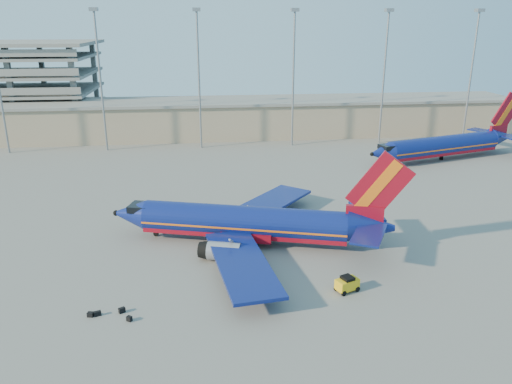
% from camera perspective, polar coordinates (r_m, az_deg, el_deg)
% --- Properties ---
extents(ground, '(220.00, 220.00, 0.00)m').
position_cam_1_polar(ground, '(66.14, -1.44, -4.16)').
color(ground, slate).
rests_on(ground, ground).
extents(terminal_building, '(122.00, 16.00, 8.50)m').
position_cam_1_polar(terminal_building, '(121.58, 0.76, 8.60)').
color(terminal_building, gray).
rests_on(terminal_building, ground).
extents(light_mast_row, '(101.60, 1.60, 28.65)m').
position_cam_1_polar(light_mast_row, '(107.50, -1.09, 14.38)').
color(light_mast_row, gray).
rests_on(light_mast_row, ground).
extents(aircraft_main, '(35.54, 33.69, 12.35)m').
position_cam_1_polar(aircraft_main, '(60.86, -0.58, -3.56)').
color(aircraft_main, navy).
rests_on(aircraft_main, ground).
extents(aircraft_second, '(35.97, 18.34, 12.53)m').
position_cam_1_polar(aircraft_second, '(105.90, 20.94, 5.04)').
color(aircraft_second, navy).
rests_on(aircraft_second, ground).
extents(baggage_tug, '(2.64, 2.15, 1.64)m').
position_cam_1_polar(baggage_tug, '(51.88, 10.38, -10.26)').
color(baggage_tug, gold).
rests_on(baggage_tug, ground).
extents(luggage_pile, '(4.26, 2.10, 0.50)m').
position_cam_1_polar(luggage_pile, '(49.39, -16.46, -13.22)').
color(luggage_pile, black).
rests_on(luggage_pile, ground).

